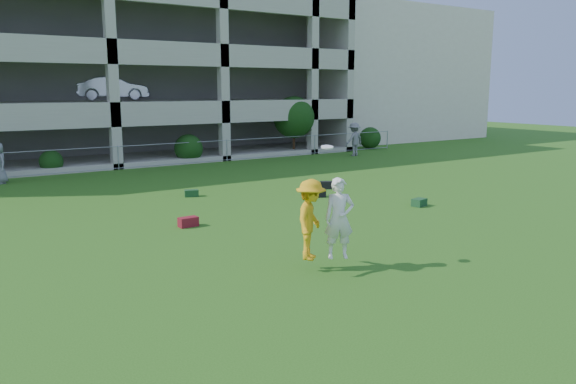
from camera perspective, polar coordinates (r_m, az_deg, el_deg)
ground at (r=12.47m, az=9.91°, el=-8.19°), size 100.00×100.00×0.00m
stucco_building at (r=48.04m, az=7.11°, el=11.64°), size 16.00×14.00×10.00m
bystander_f at (r=33.66m, az=6.74°, el=5.33°), size 1.36×0.90×1.97m
bag_red_a at (r=16.57m, az=-10.10°, el=-3.00°), size 0.56×0.32×0.28m
bag_green_c at (r=19.64m, az=13.18°, el=-1.04°), size 0.57×0.46×0.26m
crate_d at (r=20.80m, az=3.29°, el=-0.09°), size 0.45×0.45×0.30m
bag_black_e at (r=22.49m, az=4.08°, el=0.71°), size 0.67×0.58×0.30m
bag_green_g at (r=21.15m, az=-9.78°, el=-0.12°), size 0.57×0.44×0.25m
frisbee_contest at (r=12.24m, az=3.12°, el=-2.77°), size 1.61×1.25×2.48m
parking_garage at (r=37.19m, az=-21.34°, el=12.95°), size 30.00×14.00×12.00m
fence at (r=28.91m, az=-16.87°, el=3.38°), size 36.06×0.06×1.20m
shrub_row at (r=31.08m, az=-9.18°, el=5.82°), size 34.38×2.52×3.50m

